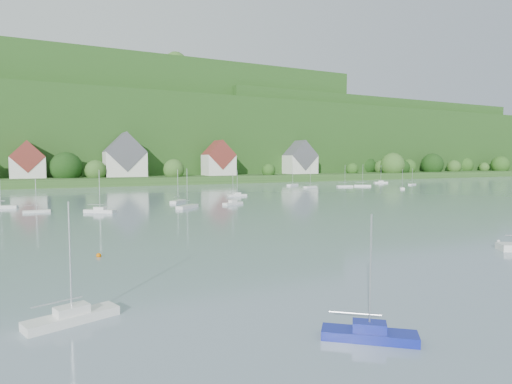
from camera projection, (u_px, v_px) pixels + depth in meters
far_shore_strip at (108, 179)px, 186.04m from camera, size 600.00×60.00×3.00m
forested_ridge at (91, 137)px, 245.87m from camera, size 620.00×181.22×69.89m
village_building_1 at (28, 163)px, 162.35m from camera, size 12.00×9.36×14.00m
village_building_2 at (125, 159)px, 176.91m from camera, size 16.00×11.44×18.00m
village_building_3 at (219, 161)px, 192.97m from camera, size 13.00×10.40×15.50m
village_building_4 at (300, 160)px, 216.53m from camera, size 15.00×10.40×16.50m
near_sailboat_1 at (369, 333)px, 23.49m from camera, size 4.83×4.30×6.84m
near_sailboat_6 at (72, 316)px, 26.01m from camera, size 5.58×3.10×7.26m
mooring_buoy_1 at (498, 242)px, 51.53m from camera, size 0.38×0.38×0.38m
mooring_buoy_3 at (99, 257)px, 43.77m from camera, size 0.50×0.50×0.50m
far_sailboat_cluster at (175, 195)px, 115.87m from camera, size 197.04×67.88×8.71m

